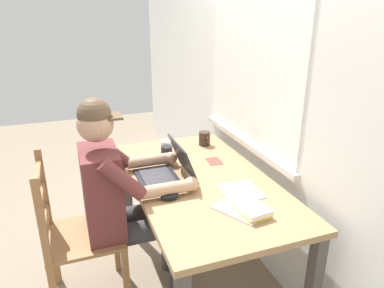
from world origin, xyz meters
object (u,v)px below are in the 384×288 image
seated_person (121,192)px  coffee_mug_dark (205,138)px  desk (201,191)px  landscape_photo_print (214,161)px  computer_mouse (170,196)px  coffee_mug_white (167,147)px  laptop (168,171)px  book_stack_main (251,209)px  coffee_mug_spare (167,154)px  wooden_chair (74,235)px

seated_person → coffee_mug_dark: (-0.46, 0.69, 0.08)m
desk → landscape_photo_print: landscape_photo_print is taller
desk → computer_mouse: 0.32m
seated_person → coffee_mug_dark: 0.84m
seated_person → coffee_mug_white: size_ratio=10.78×
laptop → book_stack_main: laptop is taller
book_stack_main → landscape_photo_print: bearing=172.6°
book_stack_main → landscape_photo_print: (-0.65, 0.08, -0.02)m
computer_mouse → landscape_photo_print: computer_mouse is taller
coffee_mug_spare → landscape_photo_print: size_ratio=0.88×
wooden_chair → laptop: size_ratio=2.81×
desk → coffee_mug_spare: coffee_mug_spare is taller
computer_mouse → coffee_mug_spare: size_ratio=0.88×
seated_person → laptop: (-0.01, 0.28, 0.09)m
coffee_mug_spare → book_stack_main: coffee_mug_spare is taller
coffee_mug_white → laptop: bearing=-15.3°
seated_person → book_stack_main: (0.49, 0.56, 0.06)m
computer_mouse → coffee_mug_dark: 0.83m
wooden_chair → laptop: laptop is taller
laptop → coffee_mug_dark: 0.61m
book_stack_main → wooden_chair: bearing=-120.5°
desk → coffee_mug_spare: size_ratio=12.52×
coffee_mug_dark → laptop: bearing=-42.9°
wooden_chair → coffee_mug_dark: size_ratio=7.77×
laptop → coffee_mug_dark: laptop is taller
laptop → book_stack_main: bearing=28.7°
wooden_chair → coffee_mug_spare: 0.75m
book_stack_main → landscape_photo_print: 0.65m
desk → book_stack_main: size_ratio=7.12×
landscape_photo_print → desk: bearing=-36.4°
seated_person → coffee_mug_spare: 0.45m
coffee_mug_spare → book_stack_main: bearing=15.2°
coffee_mug_dark → seated_person: bearing=-56.7°
coffee_mug_white → wooden_chair: bearing=-59.3°
coffee_mug_spare → wooden_chair: bearing=-67.0°
coffee_mug_dark → book_stack_main: bearing=-8.2°
laptop → coffee_mug_spare: laptop is taller
coffee_mug_dark → landscape_photo_print: coffee_mug_dark is taller
seated_person → book_stack_main: size_ratio=6.14×
laptop → computer_mouse: 0.25m
desk → wooden_chair: size_ratio=1.54×
wooden_chair → computer_mouse: 0.61m
computer_mouse → coffee_mug_white: (-0.62, 0.16, 0.03)m
laptop → coffee_mug_spare: 0.26m
desk → computer_mouse: size_ratio=14.28×
laptop → book_stack_main: 0.58m
seated_person → coffee_mug_dark: size_ratio=10.32×
seated_person → book_stack_main: bearing=48.6°
seated_person → computer_mouse: bearing=44.6°
wooden_chair → coffee_mug_white: wooden_chair is taller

